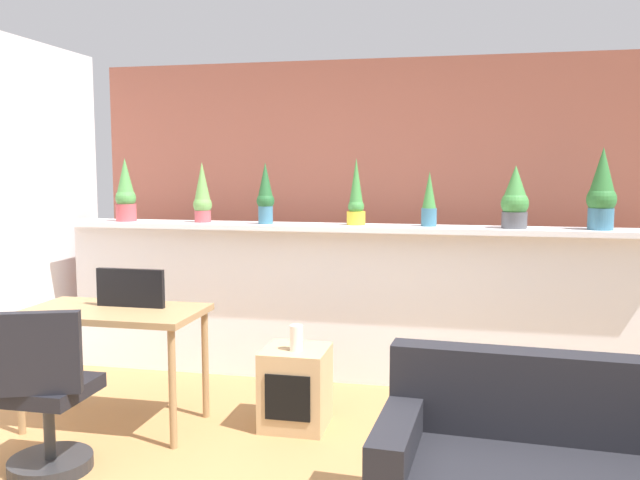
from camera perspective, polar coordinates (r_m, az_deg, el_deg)
The scene contains 15 objects.
divider_wall at distance 5.08m, azimuth 2.75°, elevation -5.67°, with size 4.53×0.16×1.16m, color silver.
plant_shelf at distance 4.95m, azimuth 2.71°, elevation 1.06°, with size 4.53×0.36×0.04m, color silver.
brick_wall_behind at distance 5.57m, azimuth 3.80°, elevation 2.35°, with size 4.53×0.10×2.50m, color brown.
potted_plant_0 at distance 5.50m, azimuth -16.31°, elevation 3.88°, with size 0.16×0.16×0.50m.
potted_plant_1 at distance 5.26m, azimuth -10.04°, elevation 3.83°, with size 0.15×0.15×0.47m.
potted_plant_2 at distance 5.05m, azimuth -4.70°, elevation 3.91°, with size 0.13×0.13×0.46m.
potted_plant_3 at distance 4.95m, azimuth 3.11°, elevation 3.69°, with size 0.14×0.14×0.50m.
potted_plant_4 at distance 4.90m, azimuth 9.33°, elevation 3.38°, with size 0.11×0.11×0.40m.
potted_plant_5 at distance 4.86m, azimuth 16.35°, elevation 3.37°, with size 0.19×0.19×0.44m.
potted_plant_6 at distance 4.94m, azimuth 22.98°, elevation 3.88°, with size 0.20×0.20×0.57m.
desk at distance 4.38m, azimuth -17.23°, elevation -6.74°, with size 1.10×0.60×0.75m.
tv_monitor at distance 4.37m, azimuth -15.92°, elevation -3.96°, with size 0.45×0.04×0.24m, color black.
office_chair at distance 3.88m, azimuth -22.47°, elevation -12.85°, with size 0.50×0.51×0.91m.
side_cube_shelf at distance 4.29m, azimuth -2.11°, elevation -12.50°, with size 0.40×0.41×0.50m.
vase_on_shelf at distance 4.16m, azimuth -2.05°, elevation -8.37°, with size 0.08×0.08×0.16m, color silver.
Camera 1 is at (0.81, -2.90, 1.63)m, focal length 37.38 mm.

